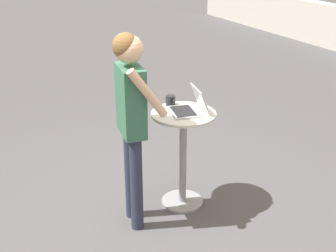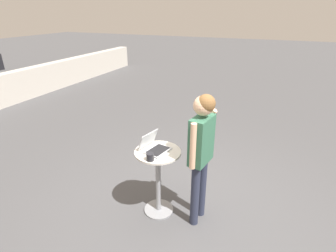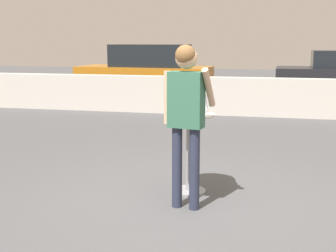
{
  "view_description": "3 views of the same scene",
  "coord_description": "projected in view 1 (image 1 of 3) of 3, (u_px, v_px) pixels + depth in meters",
  "views": [
    {
      "loc": [
        3.3,
        -1.52,
        2.53
      ],
      "look_at": [
        0.11,
        0.19,
        0.96
      ],
      "focal_mm": 50.0,
      "sensor_mm": 36.0,
      "label": 1
    },
    {
      "loc": [
        -2.73,
        -0.78,
        2.6
      ],
      "look_at": [
        0.14,
        0.43,
        1.21
      ],
      "focal_mm": 28.0,
      "sensor_mm": 36.0,
      "label": 2
    },
    {
      "loc": [
        0.88,
        -4.85,
        1.8
      ],
      "look_at": [
        -0.28,
        0.12,
        0.86
      ],
      "focal_mm": 50.0,
      "sensor_mm": 36.0,
      "label": 3
    }
  ],
  "objects": [
    {
      "name": "laptop",
      "position": [
        189.0,
        107.0,
        4.24
      ],
      "size": [
        0.38,
        0.38,
        0.23
      ],
      "color": "#B7BABF",
      "rests_on": "cafe_table"
    },
    {
      "name": "standing_person",
      "position": [
        131.0,
        108.0,
        3.89
      ],
      "size": [
        0.54,
        0.35,
        1.76
      ],
      "color": "#282D42",
      "rests_on": "ground_plane"
    },
    {
      "name": "coffee_mug",
      "position": [
        170.0,
        100.0,
        4.41
      ],
      "size": [
        0.13,
        0.09,
        0.09
      ],
      "color": "#232328",
      "rests_on": "cafe_table"
    },
    {
      "name": "cafe_table",
      "position": [
        183.0,
        148.0,
        4.38
      ],
      "size": [
        0.6,
        0.6,
        0.95
      ],
      "color": "gray",
      "rests_on": "ground_plane"
    },
    {
      "name": "ground_plane",
      "position": [
        144.0,
        221.0,
        4.34
      ],
      "size": [
        50.0,
        50.0,
        0.0
      ],
      "primitive_type": "plane",
      "color": "#4C4C4F"
    }
  ]
}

